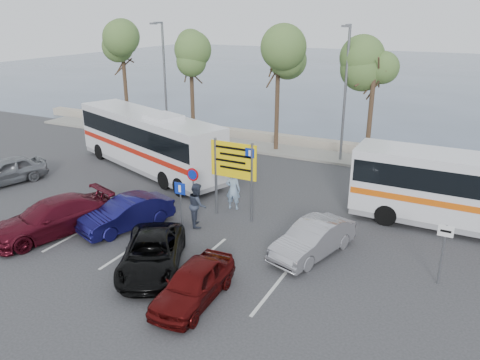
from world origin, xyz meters
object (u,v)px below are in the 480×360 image
at_px(pedestrian_near, 233,190).
at_px(coach_bus_left, 148,143).
at_px(street_lamp_left, 164,75).
at_px(car_blue, 127,213).
at_px(suv_black, 152,253).
at_px(car_maroon, 52,217).
at_px(car_red, 194,283).
at_px(car_silver_b, 313,239).
at_px(direction_sign, 234,166).
at_px(street_lamp_right, 345,87).
at_px(car_silver_a, 5,171).
at_px(pedestrian_far, 197,205).

bearing_deg(pedestrian_near, coach_bus_left, -33.59).
height_order(street_lamp_left, pedestrian_near, street_lamp_left).
relative_size(car_blue, suv_black, 0.92).
xyz_separation_m(car_maroon, car_red, (7.86, -1.43, -0.10)).
relative_size(coach_bus_left, car_silver_b, 2.90).
height_order(direction_sign, pedestrian_near, direction_sign).
relative_size(coach_bus_left, suv_black, 2.59).
distance_m(street_lamp_left, coach_bus_left, 8.07).
xyz_separation_m(car_blue, car_maroon, (-2.40, -1.85, 0.06)).
bearing_deg(coach_bus_left, direction_sign, -26.06).
xyz_separation_m(street_lamp_right, direction_sign, (-2.00, -10.32, -2.17)).
bearing_deg(pedestrian_near, car_silver_b, 140.23).
bearing_deg(pedestrian_near, car_silver_a, -0.20).
bearing_deg(car_blue, pedestrian_far, 51.52).
height_order(car_blue, car_silver_b, car_blue).
xyz_separation_m(street_lamp_right, car_red, (-0.10, -16.67, -3.97)).
distance_m(street_lamp_left, car_silver_a, 12.79).
relative_size(direction_sign, car_silver_a, 0.86).
bearing_deg(coach_bus_left, car_silver_b, -24.46).
distance_m(street_lamp_left, car_silver_b, 19.85).
bearing_deg(car_maroon, coach_bus_left, 118.72).
xyz_separation_m(street_lamp_left, suv_black, (10.50, -15.66, -3.98)).
bearing_deg(car_blue, car_red, -11.59).
bearing_deg(coach_bus_left, pedestrian_near, -21.88).
relative_size(street_lamp_left, pedestrian_far, 4.14).
bearing_deg(car_maroon, suv_black, 14.11).
relative_size(direction_sign, pedestrian_far, 1.86).
relative_size(street_lamp_left, direction_sign, 2.23).
bearing_deg(car_silver_b, car_red, -100.52).
relative_size(car_maroon, pedestrian_far, 2.61).
bearing_deg(car_maroon, pedestrian_far, 53.43).
distance_m(car_maroon, car_silver_b, 10.75).
bearing_deg(street_lamp_right, car_maroon, -117.58).
bearing_deg(street_lamp_right, car_silver_b, -79.17).
bearing_deg(pedestrian_near, street_lamp_right, -116.37).
bearing_deg(car_silver_b, pedestrian_near, 168.72).
bearing_deg(car_silver_a, car_maroon, -8.81).
relative_size(car_red, pedestrian_far, 1.92).
bearing_deg(street_lamp_left, coach_bus_left, -62.25).
xyz_separation_m(coach_bus_left, pedestrian_near, (7.02, -2.82, -0.70)).
height_order(coach_bus_left, suv_black, coach_bus_left).
distance_m(direction_sign, pedestrian_near, 1.77).
distance_m(direction_sign, pedestrian_far, 2.30).
bearing_deg(street_lamp_right, car_silver_a, -141.30).
bearing_deg(street_lamp_right, car_red, -90.34).
xyz_separation_m(direction_sign, suv_black, (-0.50, -5.34, -1.81)).
bearing_deg(car_silver_b, street_lamp_left, 158.63).
bearing_deg(car_silver_b, car_silver_a, -163.21).
bearing_deg(car_maroon, direction_sign, 58.04).
bearing_deg(coach_bus_left, street_lamp_right, 35.00).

